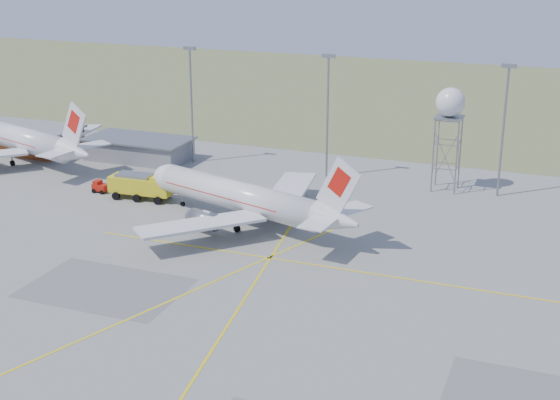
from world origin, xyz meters
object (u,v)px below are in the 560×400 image
at_px(radar_tower, 448,133).
at_px(baggage_tug, 100,188).
at_px(airliner_main, 243,198).
at_px(airliner_far, 20,139).
at_px(fire_truck, 143,187).

relative_size(radar_tower, baggage_tug, 6.43).
distance_m(airliner_main, radar_tower, 35.54).
distance_m(airliner_main, baggage_tug, 27.45).
height_order(airliner_far, baggage_tug, airliner_far).
bearing_deg(airliner_far, radar_tower, -153.28).
distance_m(airliner_main, fire_truck, 19.38).
bearing_deg(fire_truck, airliner_main, -16.66).
bearing_deg(baggage_tug, fire_truck, 2.07).
bearing_deg(fire_truck, airliner_far, 158.07).
relative_size(radar_tower, fire_truck, 1.61).
xyz_separation_m(radar_tower, baggage_tug, (-50.40, -21.09, -8.49)).
height_order(airliner_main, airliner_far, airliner_far).
xyz_separation_m(airliner_main, baggage_tug, (-26.82, 4.95, -3.13)).
bearing_deg(fire_truck, baggage_tug, 174.32).
xyz_separation_m(fire_truck, baggage_tug, (-8.08, 0.38, -1.21)).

